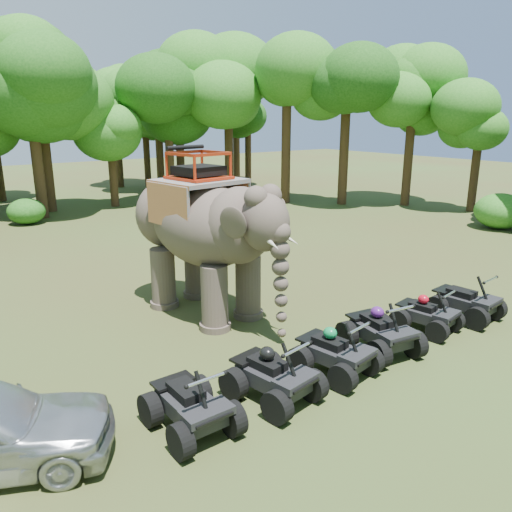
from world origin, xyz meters
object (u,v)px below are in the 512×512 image
(atv_4, at_px, (428,310))
(atv_2, at_px, (335,346))
(atv_1, at_px, (273,369))
(atv_5, at_px, (467,296))
(atv_0, at_px, (190,397))
(elephant, at_px, (203,233))
(atv_3, at_px, (381,326))

(atv_4, bearing_deg, atv_2, 173.60)
(atv_1, xyz_separation_m, atv_4, (5.44, 0.20, -0.08))
(atv_2, relative_size, atv_5, 0.98)
(atv_0, relative_size, atv_2, 1.01)
(atv_1, height_order, atv_4, atv_1)
(atv_0, height_order, atv_4, atv_0)
(atv_0, bearing_deg, atv_1, -3.49)
(atv_2, bearing_deg, atv_0, 169.24)
(elephant, relative_size, atv_4, 3.48)
(atv_1, bearing_deg, atv_5, -8.86)
(atv_2, relative_size, atv_4, 1.09)
(atv_3, bearing_deg, atv_5, 8.13)
(elephant, height_order, atv_1, elephant)
(elephant, distance_m, atv_0, 6.07)
(atv_0, relative_size, atv_5, 0.99)
(atv_2, height_order, atv_3, atv_3)
(atv_0, bearing_deg, atv_3, -0.37)
(atv_1, relative_size, atv_5, 1.01)
(atv_2, xyz_separation_m, atv_4, (3.67, 0.19, -0.06))
(atv_4, relative_size, atv_5, 0.90)
(elephant, xyz_separation_m, atv_1, (-1.35, -4.95, -1.70))
(atv_3, bearing_deg, atv_4, 11.48)
(elephant, bearing_deg, atv_0, -131.77)
(atv_5, bearing_deg, atv_0, 174.69)
(atv_1, xyz_separation_m, atv_5, (7.06, 0.06, -0.01))
(atv_4, bearing_deg, atv_5, -14.56)
(elephant, bearing_deg, atv_3, -74.92)
(atv_1, relative_size, atv_4, 1.13)
(atv_1, height_order, atv_3, atv_3)
(atv_2, bearing_deg, atv_1, 170.81)
(atv_1, bearing_deg, atv_4, -7.19)
(atv_3, xyz_separation_m, atv_5, (3.62, -0.06, -0.02))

